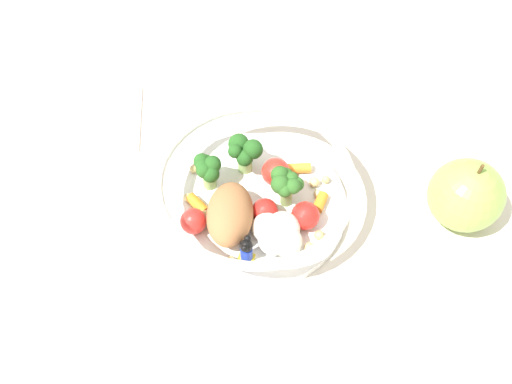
% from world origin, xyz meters
% --- Properties ---
extents(ground_plane, '(2.40, 2.40, 0.00)m').
position_xyz_m(ground_plane, '(0.00, 0.00, 0.00)').
color(ground_plane, silver).
extents(food_container, '(0.22, 0.22, 0.06)m').
position_xyz_m(food_container, '(0.02, 0.01, 0.03)').
color(food_container, white).
rests_on(food_container, ground_plane).
extents(loose_apple, '(0.08, 0.08, 0.09)m').
position_xyz_m(loose_apple, '(-0.19, 0.08, 0.04)').
color(loose_apple, '#8CB74C').
rests_on(loose_apple, ground_plane).
extents(folded_napkin, '(0.15, 0.14, 0.01)m').
position_xyz_m(folded_napkin, '(0.18, -0.19, 0.00)').
color(folded_napkin, white).
rests_on(folded_napkin, ground_plane).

